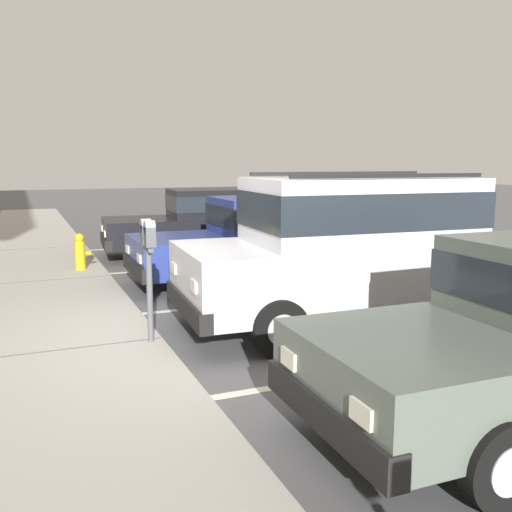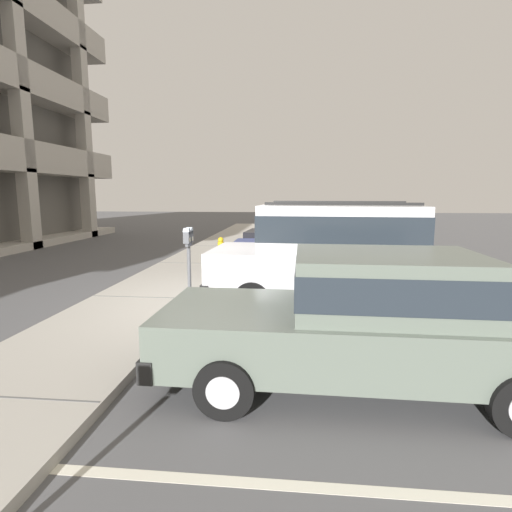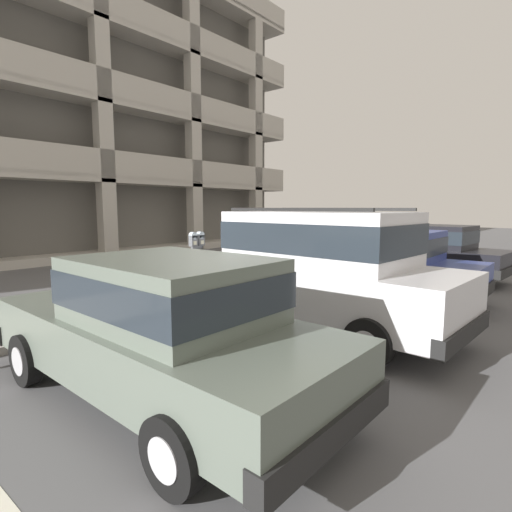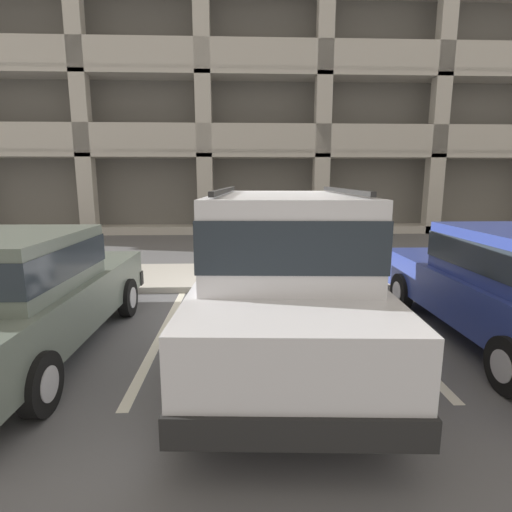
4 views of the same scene
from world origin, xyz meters
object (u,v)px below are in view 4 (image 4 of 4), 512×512
object	(u,v)px
red_sedan	(19,292)
silver_suv	(283,267)
parking_garage	(212,101)
fire_hydrant	(499,262)
parking_meter_near	(262,231)

from	to	relation	value
red_sedan	silver_suv	bearing A→B (deg)	1.56
parking_garage	fire_hydrant	world-z (taller)	parking_garage
red_sedan	fire_hydrant	world-z (taller)	red_sedan
parking_meter_near	fire_hydrant	distance (m)	4.99
silver_suv	parking_meter_near	size ratio (longest dim) A/B	3.44
fire_hydrant	red_sedan	bearing A→B (deg)	-158.39
parking_garage	fire_hydrant	xyz separation A→B (m)	(6.70, -13.30, -5.57)
silver_suv	parking_meter_near	distance (m)	2.84
parking_garage	fire_hydrant	size ratio (longest dim) A/B	45.71
parking_garage	fire_hydrant	bearing A→B (deg)	-63.27
parking_garage	silver_suv	bearing A→B (deg)	-83.52
parking_meter_near	fire_hydrant	world-z (taller)	parking_meter_near
red_sedan	fire_hydrant	distance (m)	8.61
red_sedan	parking_garage	distance (m)	17.32
red_sedan	fire_hydrant	bearing A→B (deg)	22.52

